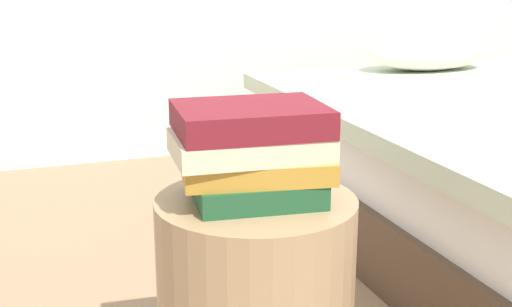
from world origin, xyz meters
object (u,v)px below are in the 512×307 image
at_px(book_cream, 250,145).
at_px(book_maroon, 250,119).
at_px(book_forest, 258,188).
at_px(book_ochre, 257,165).

relative_size(book_cream, book_maroon, 1.04).
distance_m(book_forest, book_cream, 0.09).
height_order(book_forest, book_maroon, book_maroon).
bearing_deg(book_forest, book_cream, 174.22).
xyz_separation_m(book_ochre, book_cream, (-0.02, -0.01, 0.04)).
bearing_deg(book_maroon, book_ochre, -27.86).
bearing_deg(book_ochre, book_cream, -152.22).
bearing_deg(book_forest, book_maroon, 129.75).
relative_size(book_forest, book_cream, 0.82).
bearing_deg(book_cream, book_forest, -8.08).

